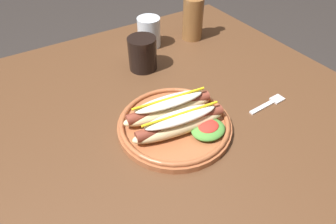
# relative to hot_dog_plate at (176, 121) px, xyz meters

# --- Properties ---
(dining_table) EXTENTS (1.18, 0.97, 0.74)m
(dining_table) POSITION_rel_hot_dog_plate_xyz_m (-0.03, 0.09, -0.12)
(dining_table) COLOR #51331E
(dining_table) RESTS_ON ground_plane
(hot_dog_plate) EXTENTS (0.28, 0.28, 0.08)m
(hot_dog_plate) POSITION_rel_hot_dog_plate_xyz_m (0.00, 0.00, 0.00)
(hot_dog_plate) COLOR #9E5633
(hot_dog_plate) RESTS_ON dining_table
(fork) EXTENTS (0.12, 0.03, 0.00)m
(fork) POSITION_rel_hot_dog_plate_xyz_m (0.27, -0.06, -0.02)
(fork) COLOR silver
(fork) RESTS_ON dining_table
(soda_cup) EXTENTS (0.09, 0.09, 0.10)m
(soda_cup) POSITION_rel_hot_dog_plate_xyz_m (0.06, 0.28, 0.03)
(soda_cup) COLOR black
(soda_cup) RESTS_ON dining_table
(water_cup) EXTENTS (0.08, 0.08, 0.10)m
(water_cup) POSITION_rel_hot_dog_plate_xyz_m (0.15, 0.40, 0.02)
(water_cup) COLOR silver
(water_cup) RESTS_ON dining_table
(glass_bottle) EXTENTS (0.07, 0.07, 0.23)m
(glass_bottle) POSITION_rel_hot_dog_plate_xyz_m (0.31, 0.36, 0.06)
(glass_bottle) COLOR brown
(glass_bottle) RESTS_ON dining_table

